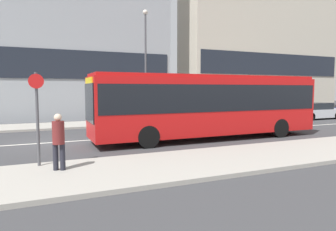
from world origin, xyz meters
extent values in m
plane|color=#3A3A3D|center=(0.00, 0.00, 0.00)|extent=(120.00, 120.00, 0.00)
cube|color=#A39E93|center=(0.00, -6.25, 0.07)|extent=(44.00, 3.50, 0.13)
cube|color=#A39E93|center=(0.00, 6.25, 0.07)|extent=(44.00, 3.50, 0.13)
cube|color=silver|center=(0.00, 0.00, 0.00)|extent=(41.80, 0.16, 0.01)
cube|color=#9EA3A8|center=(1.69, 12.14, 7.98)|extent=(17.40, 5.29, 15.96)
cube|color=#1E232D|center=(1.69, 9.47, 4.39)|extent=(16.71, 0.08, 2.20)
cube|color=beige|center=(22.18, 11.65, 9.19)|extent=(18.26, 4.30, 18.38)
cube|color=#1E232D|center=(22.18, 9.47, 5.05)|extent=(17.53, 0.08, 2.20)
cube|color=red|center=(7.44, -1.90, 1.66)|extent=(11.64, 2.41, 2.71)
cube|color=black|center=(7.44, -1.90, 2.07)|extent=(11.40, 2.44, 1.24)
cube|color=red|center=(7.44, -1.90, 3.09)|extent=(11.46, 2.21, 0.14)
cube|color=black|center=(1.60, -1.90, 1.91)|extent=(0.05, 2.12, 1.62)
cube|color=yellow|center=(1.60, -1.90, 2.81)|extent=(0.04, 1.68, 0.32)
cylinder|color=black|center=(3.84, -2.99, 0.48)|extent=(0.96, 0.28, 0.96)
cylinder|color=black|center=(3.84, -0.81, 0.48)|extent=(0.96, 0.28, 0.96)
cylinder|color=black|center=(11.05, -2.99, 0.48)|extent=(0.96, 0.28, 0.96)
cylinder|color=black|center=(11.05, -0.81, 0.48)|extent=(0.96, 0.28, 0.96)
cube|color=silver|center=(11.41, 3.25, 0.49)|extent=(3.95, 1.79, 0.68)
cube|color=#21262B|center=(11.29, 3.25, 1.07)|extent=(2.17, 1.57, 0.49)
cylinder|color=black|center=(12.63, 2.45, 0.30)|extent=(0.60, 0.18, 0.60)
cylinder|color=black|center=(12.63, 4.06, 0.30)|extent=(0.60, 0.18, 0.60)
cylinder|color=black|center=(10.18, 2.45, 0.30)|extent=(0.60, 0.18, 0.60)
cylinder|color=black|center=(10.18, 4.06, 0.30)|extent=(0.60, 0.18, 0.60)
cube|color=maroon|center=(16.13, 3.31, 0.49)|extent=(3.94, 1.72, 0.68)
cube|color=#21262B|center=(16.01, 3.31, 1.05)|extent=(2.17, 1.51, 0.45)
cylinder|color=black|center=(17.35, 2.54, 0.30)|extent=(0.60, 0.18, 0.60)
cylinder|color=black|center=(17.35, 4.08, 0.30)|extent=(0.60, 0.18, 0.60)
cylinder|color=black|center=(14.90, 2.54, 0.30)|extent=(0.60, 0.18, 0.60)
cylinder|color=black|center=(14.90, 4.08, 0.30)|extent=(0.60, 0.18, 0.60)
cube|color=silver|center=(20.98, 3.27, 0.49)|extent=(4.56, 1.88, 0.68)
cube|color=#21262B|center=(20.84, 3.27, 1.10)|extent=(2.51, 1.65, 0.54)
cylinder|color=black|center=(22.39, 2.42, 0.30)|extent=(0.60, 0.18, 0.60)
cylinder|color=black|center=(22.39, 4.12, 0.30)|extent=(0.60, 0.18, 0.60)
cylinder|color=black|center=(19.57, 2.42, 0.30)|extent=(0.60, 0.18, 0.60)
cylinder|color=black|center=(19.57, 4.12, 0.30)|extent=(0.60, 0.18, 0.60)
cylinder|color=#23232D|center=(0.04, -5.65, 0.51)|extent=(0.15, 0.15, 0.77)
cylinder|color=#23232D|center=(0.23, -5.72, 0.51)|extent=(0.15, 0.15, 0.77)
cylinder|color=maroon|center=(0.14, -5.68, 1.23)|extent=(0.34, 0.34, 0.67)
sphere|color=beige|center=(0.14, -5.68, 1.67)|extent=(0.22, 0.22, 0.22)
cylinder|color=#4C4C51|center=(-0.40, -4.90, 1.56)|extent=(0.09, 0.09, 2.86)
cylinder|color=red|center=(-0.40, -4.96, 2.72)|extent=(0.44, 0.03, 0.44)
cylinder|color=#4C4C51|center=(6.76, 5.69, 3.95)|extent=(0.14, 0.14, 7.65)
sphere|color=silver|center=(6.76, 5.69, 7.89)|extent=(0.36, 0.36, 0.36)
camera|label=1|loc=(-0.35, -14.77, 2.47)|focal=32.00mm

